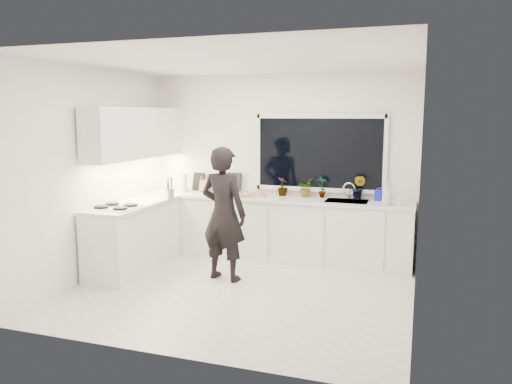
% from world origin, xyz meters
% --- Properties ---
extents(floor, '(4.00, 3.50, 0.02)m').
position_xyz_m(floor, '(0.00, 0.00, -0.01)').
color(floor, beige).
rests_on(floor, ground).
extents(wall_back, '(4.00, 0.02, 2.70)m').
position_xyz_m(wall_back, '(0.00, 1.76, 1.35)').
color(wall_back, white).
rests_on(wall_back, ground).
extents(wall_left, '(0.02, 3.50, 2.70)m').
position_xyz_m(wall_left, '(-2.01, 0.00, 1.35)').
color(wall_left, white).
rests_on(wall_left, ground).
extents(wall_right, '(0.02, 3.50, 2.70)m').
position_xyz_m(wall_right, '(2.01, 0.00, 1.35)').
color(wall_right, white).
rests_on(wall_right, ground).
extents(ceiling, '(4.00, 3.50, 0.02)m').
position_xyz_m(ceiling, '(0.00, 0.00, 2.71)').
color(ceiling, white).
rests_on(ceiling, wall_back).
extents(window, '(1.80, 0.02, 1.00)m').
position_xyz_m(window, '(0.60, 1.73, 1.55)').
color(window, black).
rests_on(window, wall_back).
extents(base_cabinets_back, '(3.92, 0.58, 0.88)m').
position_xyz_m(base_cabinets_back, '(0.00, 1.45, 0.44)').
color(base_cabinets_back, white).
rests_on(base_cabinets_back, floor).
extents(base_cabinets_left, '(0.58, 1.60, 0.88)m').
position_xyz_m(base_cabinets_left, '(-1.67, 0.35, 0.44)').
color(base_cabinets_left, white).
rests_on(base_cabinets_left, floor).
extents(countertop_back, '(3.94, 0.62, 0.04)m').
position_xyz_m(countertop_back, '(0.00, 1.44, 0.90)').
color(countertop_back, silver).
rests_on(countertop_back, base_cabinets_back).
extents(countertop_left, '(0.62, 1.60, 0.04)m').
position_xyz_m(countertop_left, '(-1.67, 0.35, 0.90)').
color(countertop_left, silver).
rests_on(countertop_left, base_cabinets_left).
extents(upper_cabinets, '(0.34, 2.10, 0.70)m').
position_xyz_m(upper_cabinets, '(-1.79, 0.70, 1.85)').
color(upper_cabinets, white).
rests_on(upper_cabinets, wall_left).
extents(sink, '(0.58, 0.42, 0.14)m').
position_xyz_m(sink, '(1.05, 1.45, 0.87)').
color(sink, silver).
rests_on(sink, countertop_back).
extents(faucet, '(0.03, 0.03, 0.22)m').
position_xyz_m(faucet, '(1.05, 1.65, 1.03)').
color(faucet, silver).
rests_on(faucet, countertop_back).
extents(stovetop, '(0.56, 0.48, 0.03)m').
position_xyz_m(stovetop, '(-1.69, -0.00, 0.94)').
color(stovetop, black).
rests_on(stovetop, countertop_left).
extents(person, '(0.69, 0.52, 1.71)m').
position_xyz_m(person, '(-0.34, 0.35, 0.86)').
color(person, black).
rests_on(person, floor).
extents(pizza_tray, '(0.56, 0.46, 0.03)m').
position_xyz_m(pizza_tray, '(-0.38, 1.42, 0.94)').
color(pizza_tray, silver).
rests_on(pizza_tray, countertop_back).
extents(pizza, '(0.51, 0.41, 0.01)m').
position_xyz_m(pizza, '(-0.38, 1.42, 0.95)').
color(pizza, red).
rests_on(pizza, pizza_tray).
extents(watering_can, '(0.14, 0.14, 0.13)m').
position_xyz_m(watering_can, '(1.48, 1.61, 0.98)').
color(watering_can, '#151ECC').
rests_on(watering_can, countertop_back).
extents(paper_towel_roll, '(0.12, 0.12, 0.26)m').
position_xyz_m(paper_towel_roll, '(-1.50, 1.55, 1.05)').
color(paper_towel_roll, silver).
rests_on(paper_towel_roll, countertop_back).
extents(knife_block, '(0.15, 0.13, 0.22)m').
position_xyz_m(knife_block, '(-1.16, 1.59, 1.03)').
color(knife_block, '#A0714A').
rests_on(knife_block, countertop_back).
extents(utensil_crock, '(0.14, 0.14, 0.16)m').
position_xyz_m(utensil_crock, '(-1.35, 0.80, 1.00)').
color(utensil_crock, silver).
rests_on(utensil_crock, countertop_left).
extents(picture_frame_large, '(0.22, 0.09, 0.28)m').
position_xyz_m(picture_frame_large, '(-1.31, 1.69, 1.06)').
color(picture_frame_large, black).
rests_on(picture_frame_large, countertop_back).
extents(picture_frame_small, '(0.25, 0.06, 0.30)m').
position_xyz_m(picture_frame_small, '(-0.72, 1.69, 1.07)').
color(picture_frame_small, black).
rests_on(picture_frame_small, countertop_back).
extents(herb_plants, '(1.33, 0.25, 0.34)m').
position_xyz_m(herb_plants, '(0.62, 1.61, 1.07)').
color(herb_plants, '#26662D').
rests_on(herb_plants, countertop_back).
extents(soap_bottles, '(0.28, 0.17, 0.31)m').
position_xyz_m(soap_bottles, '(1.62, 1.30, 1.06)').
color(soap_bottles, '#D8BF66').
rests_on(soap_bottles, countertop_back).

